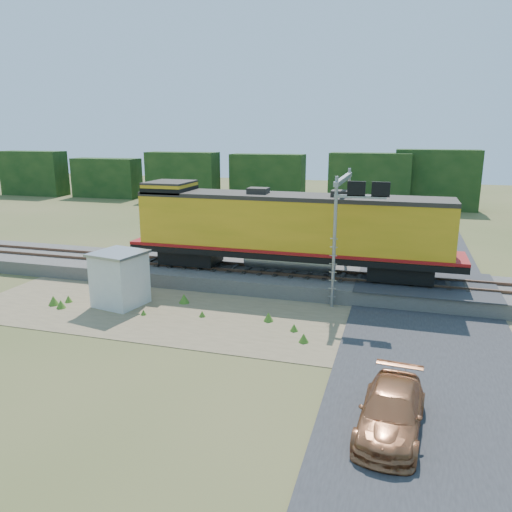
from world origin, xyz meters
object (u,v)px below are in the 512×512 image
(signal_gantry, at_px, (347,204))
(car, at_px, (391,412))
(shed, at_px, (120,278))
(locomotive, at_px, (285,229))

(signal_gantry, height_order, car, signal_gantry)
(shed, relative_size, signal_gantry, 0.43)
(locomotive, xyz_separation_m, shed, (-7.17, -5.50, -1.91))
(signal_gantry, relative_size, car, 1.50)
(shed, bearing_deg, signal_gantry, 35.67)
(shed, bearing_deg, locomotive, 48.49)
(locomotive, distance_m, signal_gantry, 3.81)
(locomotive, relative_size, signal_gantry, 2.84)
(shed, xyz_separation_m, car, (13.37, -7.46, -0.77))
(shed, bearing_deg, car, -18.16)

